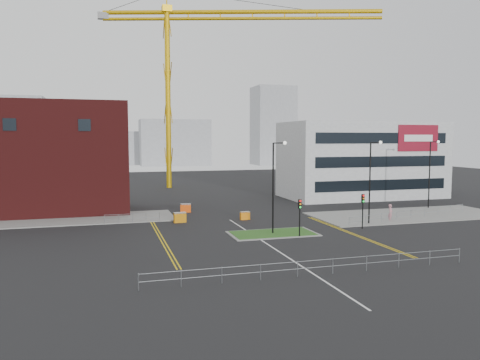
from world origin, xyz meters
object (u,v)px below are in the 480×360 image
object	(u,v)px
traffic_light_island	(300,211)
pedestrian	(391,213)
streetlamp_island	(275,180)
tower_crane	(199,53)

from	to	relation	value
traffic_light_island	pedestrian	bearing A→B (deg)	20.12
streetlamp_island	pedestrian	xyz separation A→B (m)	(15.08, 2.85, -4.41)
streetlamp_island	pedestrian	size ratio (longest dim) A/B	4.59
streetlamp_island	traffic_light_island	world-z (taller)	streetlamp_island
tower_crane	streetlamp_island	xyz separation A→B (m)	(-1.41, -45.25, -20.13)
tower_crane	pedestrian	distance (m)	50.87
streetlamp_island	traffic_light_island	distance (m)	3.92
pedestrian	streetlamp_island	bearing A→B (deg)	147.17
tower_crane	traffic_light_island	size ratio (longest dim) A/B	13.95
tower_crane	traffic_light_island	distance (m)	52.56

